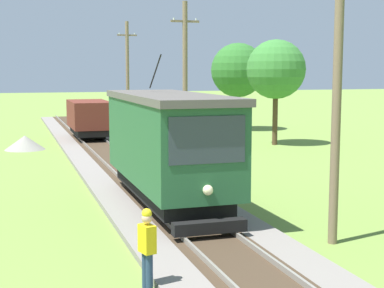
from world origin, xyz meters
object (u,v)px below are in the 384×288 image
object	(u,v)px
freight_car	(89,117)
tree_left_near	(238,70)
gravel_pile	(25,143)
utility_pole_near_tram	(337,82)
utility_pole_mid	(185,82)
utility_pole_far	(128,77)
track_worker	(147,247)
red_tram	(168,144)
tree_right_near	(276,70)

from	to	relation	value
freight_car	tree_left_near	size ratio (longest dim) A/B	0.78
freight_car	gravel_pile	distance (m)	5.21
utility_pole_near_tram	utility_pole_mid	size ratio (longest dim) A/B	1.07
utility_pole_far	track_worker	world-z (taller)	utility_pole_far
freight_car	utility_pole_far	xyz separation A→B (m)	(3.18, 3.13, 2.55)
utility_pole_far	gravel_pile	xyz separation A→B (m)	(-7.31, -6.10, -3.70)
gravel_pile	track_worker	distance (m)	23.63
tree_left_near	red_tram	bearing A→B (deg)	-116.91
freight_car	tree_left_near	xyz separation A→B (m)	(11.92, 3.86, 3.05)
red_tram	freight_car	xyz separation A→B (m)	(-0.00, 19.62, -0.64)
utility_pole_near_tram	tree_left_near	distance (m)	29.77
track_worker	tree_left_near	size ratio (longest dim) A/B	0.27
red_tram	track_worker	size ratio (longest dim) A/B	4.79
utility_pole_far	freight_car	bearing A→B (deg)	-135.43
red_tram	utility_pole_far	xyz separation A→B (m)	(3.18, 22.75, 1.92)
utility_pole_near_tram	tree_left_near	xyz separation A→B (m)	(8.74, 28.46, 0.34)
track_worker	utility_pole_far	bearing A→B (deg)	-115.99
utility_pole_far	tree_left_near	world-z (taller)	utility_pole_far
freight_car	gravel_pile	bearing A→B (deg)	-144.36
utility_pole_mid	tree_left_near	bearing A→B (deg)	59.61
utility_pole_near_tram	tree_right_near	xyz separation A→B (m)	(7.54, 19.31, 0.37)
gravel_pile	tree_left_near	size ratio (longest dim) A/B	0.35
utility_pole_near_tram	gravel_pile	xyz separation A→B (m)	(-7.31, 21.64, -3.86)
utility_pole_far	tree_left_near	distance (m)	8.79
track_worker	utility_pole_near_tram	bearing A→B (deg)	-176.28
track_worker	tree_left_near	world-z (taller)	tree_left_near
utility_pole_near_tram	gravel_pile	size ratio (longest dim) A/B	3.58
freight_car	utility_pole_mid	xyz separation A→B (m)	(3.18, -11.05, 2.45)
red_tram	utility_pole_near_tram	bearing A→B (deg)	-57.46
red_tram	gravel_pile	distance (m)	17.25
freight_car	gravel_pile	size ratio (longest dim) A/B	2.23
utility_pole_near_tram	red_tram	bearing A→B (deg)	122.54
gravel_pile	tree_right_near	world-z (taller)	tree_right_near
utility_pole_mid	tree_right_near	distance (m)	9.51
track_worker	tree_left_near	xyz separation A→B (m)	(14.22, 30.37, 3.62)
red_tram	gravel_pile	xyz separation A→B (m)	(-4.14, 16.66, -1.78)
red_tram	freight_car	world-z (taller)	red_tram
utility_pole_near_tram	tree_right_near	world-z (taller)	utility_pole_near_tram
tree_right_near	utility_pole_mid	bearing A→B (deg)	-142.63
tree_left_near	tree_right_near	xyz separation A→B (m)	(-1.20, -9.15, 0.03)
gravel_pile	tree_right_near	distance (m)	15.62
utility_pole_mid	tree_left_near	size ratio (longest dim) A/B	1.17
utility_pole_mid	gravel_pile	xyz separation A→B (m)	(-7.31, 8.09, -3.60)
freight_car	utility_pole_far	size ratio (longest dim) A/B	0.65
tree_left_near	utility_pole_near_tram	bearing A→B (deg)	-107.08
gravel_pile	tree_left_near	bearing A→B (deg)	23.02
freight_car	tree_right_near	size ratio (longest dim) A/B	0.80
red_tram	tree_left_near	size ratio (longest dim) A/B	1.28
tree_right_near	gravel_pile	bearing A→B (deg)	171.10
utility_pole_near_tram	track_worker	distance (m)	6.67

